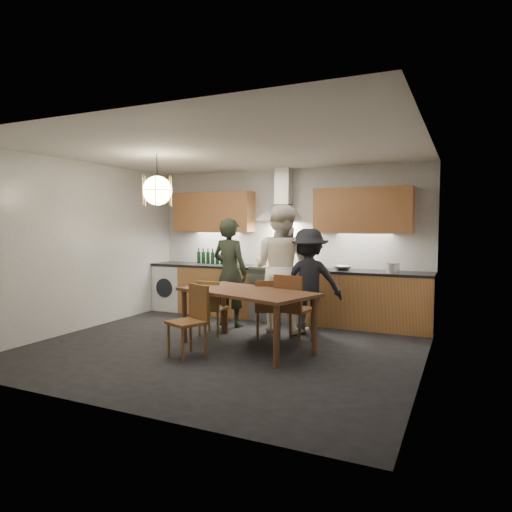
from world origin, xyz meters
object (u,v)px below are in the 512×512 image
at_px(chair_front, 192,315).
at_px(person_left, 230,272).
at_px(dining_table, 246,297).
at_px(wine_bottles, 217,257).
at_px(stock_pot, 393,268).
at_px(mixing_bowl, 343,268).
at_px(person_mid, 281,268).
at_px(chair_back_left, 211,304).
at_px(person_right, 309,281).

bearing_deg(chair_front, person_left, 126.17).
height_order(dining_table, wine_bottles, wine_bottles).
bearing_deg(stock_pot, person_left, -162.15).
xyz_separation_m(mixing_bowl, wine_bottles, (-2.37, 0.10, 0.11)).
distance_m(person_mid, mixing_bowl, 1.07).
bearing_deg(wine_bottles, person_left, -50.24).
bearing_deg(wine_bottles, mixing_bowl, -2.43).
xyz_separation_m(chair_front, stock_pot, (2.05, 2.47, 0.46)).
bearing_deg(person_mid, person_left, 11.06).
distance_m(chair_back_left, person_left, 0.82).
distance_m(person_right, stock_pot, 1.34).
xyz_separation_m(chair_back_left, chair_front, (0.31, -0.98, 0.04)).
distance_m(dining_table, chair_front, 0.77).
xyz_separation_m(person_right, mixing_bowl, (0.33, 0.73, 0.15)).
xyz_separation_m(person_mid, wine_bottles, (-1.60, 0.84, 0.08)).
height_order(stock_pot, wine_bottles, wine_bottles).
bearing_deg(person_left, chair_back_left, 103.43).
distance_m(chair_front, person_mid, 1.85).
height_order(person_left, person_right, person_left).
distance_m(chair_back_left, mixing_bowl, 2.22).
distance_m(chair_back_left, person_mid, 1.21).
distance_m(dining_table, person_mid, 1.16).
bearing_deg(dining_table, person_left, 144.82).
distance_m(person_right, wine_bottles, 2.22).
relative_size(person_left, wine_bottles, 2.00).
relative_size(person_left, stock_pot, 8.97).
bearing_deg(person_left, person_right, -169.16).
bearing_deg(chair_back_left, person_mid, -139.68).
bearing_deg(person_mid, chair_front, 82.39).
xyz_separation_m(chair_front, person_left, (-0.37, 1.69, 0.36)).
relative_size(chair_front, wine_bottles, 1.02).
xyz_separation_m(chair_back_left, person_right, (1.24, 0.76, 0.32)).
bearing_deg(mixing_bowl, wine_bottles, 177.57).
xyz_separation_m(mixing_bowl, stock_pot, (0.79, -0.00, 0.03)).
xyz_separation_m(person_left, mixing_bowl, (1.64, 0.78, 0.07)).
relative_size(stock_pot, wine_bottles, 0.22).
xyz_separation_m(stock_pot, wine_bottles, (-3.16, 0.11, 0.07)).
distance_m(dining_table, stock_pot, 2.47).
xyz_separation_m(person_right, wine_bottles, (-2.04, 0.83, 0.25)).
height_order(chair_back_left, person_left, person_left).
height_order(dining_table, mixing_bowl, mixing_bowl).
relative_size(dining_table, person_left, 1.16).
bearing_deg(dining_table, person_right, 84.84).
distance_m(person_mid, wine_bottles, 1.81).
distance_m(person_mid, stock_pot, 1.72).
bearing_deg(dining_table, chair_back_left, 171.19).
bearing_deg(wine_bottles, person_right, -22.19).
relative_size(dining_table, stock_pot, 10.42).
bearing_deg(person_right, wine_bottles, -47.09).
relative_size(chair_back_left, chair_front, 0.92).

